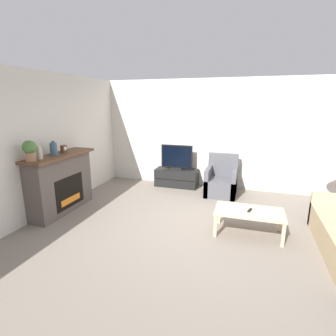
{
  "coord_description": "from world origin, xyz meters",
  "views": [
    {
      "loc": [
        0.77,
        -4.25,
        2.13
      ],
      "look_at": [
        -0.76,
        0.61,
        0.85
      ],
      "focal_mm": 28.0,
      "sensor_mm": 36.0,
      "label": 1
    }
  ],
  "objects_px": {
    "potted_plant": "(30,150)",
    "coffee_table": "(249,213)",
    "fireplace": "(61,183)",
    "remote": "(250,210)",
    "armchair": "(221,182)",
    "mantel_vase_centre_left": "(54,149)",
    "tv_stand": "(177,178)",
    "mantel_clock": "(64,149)",
    "mantel_vase_left": "(39,153)",
    "tv": "(177,158)"
  },
  "relations": [
    {
      "from": "mantel_vase_centre_left",
      "to": "mantel_clock",
      "type": "xyz_separation_m",
      "value": [
        0.0,
        0.28,
        -0.05
      ]
    },
    {
      "from": "potted_plant",
      "to": "armchair",
      "type": "distance_m",
      "value": 4.06
    },
    {
      "from": "tv",
      "to": "armchair",
      "type": "bearing_deg",
      "value": -13.07
    },
    {
      "from": "mantel_vase_left",
      "to": "tv_stand",
      "type": "distance_m",
      "value": 3.38
    },
    {
      "from": "armchair",
      "to": "remote",
      "type": "relative_size",
      "value": 6.06
    },
    {
      "from": "mantel_vase_centre_left",
      "to": "armchair",
      "type": "xyz_separation_m",
      "value": [
        2.91,
        2.07,
        -0.99
      ]
    },
    {
      "from": "mantel_clock",
      "to": "potted_plant",
      "type": "distance_m",
      "value": 0.84
    },
    {
      "from": "mantel_clock",
      "to": "tv_stand",
      "type": "bearing_deg",
      "value": 49.99
    },
    {
      "from": "mantel_clock",
      "to": "tv_stand",
      "type": "xyz_separation_m",
      "value": [
        1.74,
        2.07,
        -1.01
      ]
    },
    {
      "from": "tv",
      "to": "mantel_vase_left",
      "type": "bearing_deg",
      "value": -122.78
    },
    {
      "from": "potted_plant",
      "to": "armchair",
      "type": "relative_size",
      "value": 0.38
    },
    {
      "from": "mantel_clock",
      "to": "potted_plant",
      "type": "relative_size",
      "value": 0.42
    },
    {
      "from": "tv_stand",
      "to": "coffee_table",
      "type": "bearing_deg",
      "value": -49.05
    },
    {
      "from": "potted_plant",
      "to": "tv",
      "type": "distance_m",
      "value": 3.43
    },
    {
      "from": "mantel_clock",
      "to": "potted_plant",
      "type": "bearing_deg",
      "value": -90.05
    },
    {
      "from": "mantel_vase_left",
      "to": "mantel_vase_centre_left",
      "type": "relative_size",
      "value": 0.86
    },
    {
      "from": "tv",
      "to": "remote",
      "type": "xyz_separation_m",
      "value": [
        1.84,
        -2.11,
        -0.33
      ]
    },
    {
      "from": "mantel_vase_centre_left",
      "to": "tv_stand",
      "type": "xyz_separation_m",
      "value": [
        1.74,
        2.34,
        -1.06
      ]
    },
    {
      "from": "potted_plant",
      "to": "coffee_table",
      "type": "xyz_separation_m",
      "value": [
        3.57,
        0.79,
        -1.0
      ]
    },
    {
      "from": "fireplace",
      "to": "mantel_clock",
      "type": "height_order",
      "value": "mantel_clock"
    },
    {
      "from": "fireplace",
      "to": "tv",
      "type": "bearing_deg",
      "value": 51.74
    },
    {
      "from": "armchair",
      "to": "mantel_clock",
      "type": "bearing_deg",
      "value": -148.41
    },
    {
      "from": "mantel_vase_left",
      "to": "tv_stand",
      "type": "bearing_deg",
      "value": 57.24
    },
    {
      "from": "mantel_vase_left",
      "to": "tv",
      "type": "height_order",
      "value": "mantel_vase_left"
    },
    {
      "from": "mantel_vase_left",
      "to": "remote",
      "type": "xyz_separation_m",
      "value": [
        3.57,
        0.59,
        -0.86
      ]
    },
    {
      "from": "fireplace",
      "to": "tv",
      "type": "distance_m",
      "value": 2.84
    },
    {
      "from": "mantel_clock",
      "to": "remote",
      "type": "height_order",
      "value": "mantel_clock"
    },
    {
      "from": "mantel_vase_left",
      "to": "mantel_clock",
      "type": "relative_size",
      "value": 1.6
    },
    {
      "from": "armchair",
      "to": "remote",
      "type": "height_order",
      "value": "armchair"
    },
    {
      "from": "coffee_table",
      "to": "mantel_vase_centre_left",
      "type": "bearing_deg",
      "value": -176.24
    },
    {
      "from": "remote",
      "to": "potted_plant",
      "type": "bearing_deg",
      "value": -150.37
    },
    {
      "from": "armchair",
      "to": "remote",
      "type": "bearing_deg",
      "value": -70.23
    },
    {
      "from": "mantel_vase_left",
      "to": "armchair",
      "type": "distance_m",
      "value": 3.91
    },
    {
      "from": "armchair",
      "to": "tv",
      "type": "bearing_deg",
      "value": 166.93
    },
    {
      "from": "mantel_clock",
      "to": "armchair",
      "type": "height_order",
      "value": "mantel_clock"
    },
    {
      "from": "fireplace",
      "to": "remote",
      "type": "bearing_deg",
      "value": 1.87
    },
    {
      "from": "coffee_table",
      "to": "remote",
      "type": "height_order",
      "value": "remote"
    },
    {
      "from": "armchair",
      "to": "potted_plant",
      "type": "bearing_deg",
      "value": -138.04
    },
    {
      "from": "tv_stand",
      "to": "remote",
      "type": "height_order",
      "value": "tv_stand"
    },
    {
      "from": "mantel_vase_centre_left",
      "to": "coffee_table",
      "type": "height_order",
      "value": "mantel_vase_centre_left"
    },
    {
      "from": "tv",
      "to": "remote",
      "type": "relative_size",
      "value": 5.24
    },
    {
      "from": "mantel_vase_centre_left",
      "to": "potted_plant",
      "type": "bearing_deg",
      "value": -90.0
    },
    {
      "from": "fireplace",
      "to": "tv_stand",
      "type": "height_order",
      "value": "fireplace"
    },
    {
      "from": "armchair",
      "to": "coffee_table",
      "type": "distance_m",
      "value": 1.95
    },
    {
      "from": "fireplace",
      "to": "remote",
      "type": "xyz_separation_m",
      "value": [
        3.59,
        0.12,
        -0.17
      ]
    },
    {
      "from": "tv_stand",
      "to": "coffee_table",
      "type": "height_order",
      "value": "tv_stand"
    },
    {
      "from": "mantel_vase_centre_left",
      "to": "tv_stand",
      "type": "height_order",
      "value": "mantel_vase_centre_left"
    },
    {
      "from": "remote",
      "to": "tv_stand",
      "type": "bearing_deg",
      "value": 148.25
    },
    {
      "from": "tv_stand",
      "to": "remote",
      "type": "bearing_deg",
      "value": -48.94
    },
    {
      "from": "tv",
      "to": "coffee_table",
      "type": "height_order",
      "value": "tv"
    }
  ]
}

